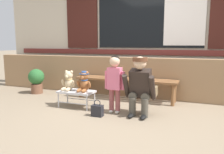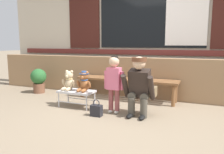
{
  "view_description": "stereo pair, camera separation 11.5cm",
  "coord_description": "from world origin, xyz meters",
  "px_view_note": "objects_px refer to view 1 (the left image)",
  "views": [
    {
      "loc": [
        1.1,
        -3.18,
        1.14
      ],
      "look_at": [
        -0.33,
        0.46,
        0.55
      ],
      "focal_mm": 35.31,
      "sensor_mm": 36.0,
      "label": 1
    },
    {
      "loc": [
        1.21,
        -3.13,
        1.14
      ],
      "look_at": [
        -0.33,
        0.46,
        0.55
      ],
      "focal_mm": 35.31,
      "sensor_mm": 36.0,
      "label": 2
    }
  ],
  "objects_px": {
    "teddy_bear_with_hat": "(84,82)",
    "handbag_on_ground": "(97,110)",
    "adult_crouching": "(141,86)",
    "small_display_bench": "(76,93)",
    "wooden_bench_long": "(125,82)",
    "teddy_bear_plain": "(69,81)",
    "potted_plant": "(36,80)",
    "child_standing": "(115,78)"
  },
  "relations": [
    {
      "from": "small_display_bench",
      "to": "potted_plant",
      "type": "relative_size",
      "value": 1.12
    },
    {
      "from": "teddy_bear_with_hat",
      "to": "handbag_on_ground",
      "type": "distance_m",
      "value": 0.66
    },
    {
      "from": "small_display_bench",
      "to": "adult_crouching",
      "type": "xyz_separation_m",
      "value": [
        1.2,
        -0.04,
        0.21
      ]
    },
    {
      "from": "adult_crouching",
      "to": "small_display_bench",
      "type": "bearing_deg",
      "value": 178.11
    },
    {
      "from": "teddy_bear_with_hat",
      "to": "small_display_bench",
      "type": "bearing_deg",
      "value": -179.23
    },
    {
      "from": "teddy_bear_plain",
      "to": "potted_plant",
      "type": "height_order",
      "value": "teddy_bear_plain"
    },
    {
      "from": "small_display_bench",
      "to": "child_standing",
      "type": "bearing_deg",
      "value": -4.99
    },
    {
      "from": "teddy_bear_plain",
      "to": "handbag_on_ground",
      "type": "relative_size",
      "value": 1.34
    },
    {
      "from": "teddy_bear_plain",
      "to": "child_standing",
      "type": "bearing_deg",
      "value": -4.22
    },
    {
      "from": "wooden_bench_long",
      "to": "adult_crouching",
      "type": "bearing_deg",
      "value": -58.36
    },
    {
      "from": "teddy_bear_plain",
      "to": "handbag_on_ground",
      "type": "bearing_deg",
      "value": -24.8
    },
    {
      "from": "child_standing",
      "to": "teddy_bear_plain",
      "type": "bearing_deg",
      "value": 175.78
    },
    {
      "from": "small_display_bench",
      "to": "child_standing",
      "type": "relative_size",
      "value": 0.67
    },
    {
      "from": "wooden_bench_long",
      "to": "small_display_bench",
      "type": "relative_size",
      "value": 3.28
    },
    {
      "from": "child_standing",
      "to": "adult_crouching",
      "type": "relative_size",
      "value": 1.01
    },
    {
      "from": "adult_crouching",
      "to": "potted_plant",
      "type": "height_order",
      "value": "adult_crouching"
    },
    {
      "from": "child_standing",
      "to": "potted_plant",
      "type": "xyz_separation_m",
      "value": [
        -2.21,
        0.71,
        -0.27
      ]
    },
    {
      "from": "small_display_bench",
      "to": "wooden_bench_long",
      "type": "bearing_deg",
      "value": 52.26
    },
    {
      "from": "handbag_on_ground",
      "to": "potted_plant",
      "type": "relative_size",
      "value": 0.48
    },
    {
      "from": "teddy_bear_with_hat",
      "to": "potted_plant",
      "type": "distance_m",
      "value": 1.73
    },
    {
      "from": "handbag_on_ground",
      "to": "potted_plant",
      "type": "height_order",
      "value": "potted_plant"
    },
    {
      "from": "child_standing",
      "to": "potted_plant",
      "type": "distance_m",
      "value": 2.33
    },
    {
      "from": "wooden_bench_long",
      "to": "small_display_bench",
      "type": "bearing_deg",
      "value": -127.74
    },
    {
      "from": "teddy_bear_plain",
      "to": "potted_plant",
      "type": "xyz_separation_m",
      "value": [
        -1.28,
        0.64,
        -0.14
      ]
    },
    {
      "from": "teddy_bear_plain",
      "to": "handbag_on_ground",
      "type": "height_order",
      "value": "teddy_bear_plain"
    },
    {
      "from": "wooden_bench_long",
      "to": "handbag_on_ground",
      "type": "height_order",
      "value": "wooden_bench_long"
    },
    {
      "from": "wooden_bench_long",
      "to": "potted_plant",
      "type": "height_order",
      "value": "potted_plant"
    },
    {
      "from": "teddy_bear_plain",
      "to": "child_standing",
      "type": "xyz_separation_m",
      "value": [
        0.93,
        -0.07,
        0.13
      ]
    },
    {
      "from": "potted_plant",
      "to": "small_display_bench",
      "type": "bearing_deg",
      "value": -23.94
    },
    {
      "from": "wooden_bench_long",
      "to": "child_standing",
      "type": "bearing_deg",
      "value": -82.92
    },
    {
      "from": "small_display_bench",
      "to": "potted_plant",
      "type": "height_order",
      "value": "potted_plant"
    },
    {
      "from": "small_display_bench",
      "to": "child_standing",
      "type": "distance_m",
      "value": 0.84
    },
    {
      "from": "wooden_bench_long",
      "to": "child_standing",
      "type": "relative_size",
      "value": 2.19
    },
    {
      "from": "child_standing",
      "to": "handbag_on_ground",
      "type": "distance_m",
      "value": 0.6
    },
    {
      "from": "adult_crouching",
      "to": "handbag_on_ground",
      "type": "distance_m",
      "value": 0.79
    },
    {
      "from": "child_standing",
      "to": "handbag_on_ground",
      "type": "xyz_separation_m",
      "value": [
        -0.19,
        -0.27,
        -0.5
      ]
    },
    {
      "from": "small_display_bench",
      "to": "teddy_bear_plain",
      "type": "bearing_deg",
      "value": 179.49
    },
    {
      "from": "wooden_bench_long",
      "to": "potted_plant",
      "type": "bearing_deg",
      "value": -174.38
    },
    {
      "from": "wooden_bench_long",
      "to": "child_standing",
      "type": "xyz_separation_m",
      "value": [
        0.11,
        -0.91,
        0.22
      ]
    },
    {
      "from": "small_display_bench",
      "to": "adult_crouching",
      "type": "height_order",
      "value": "adult_crouching"
    },
    {
      "from": "potted_plant",
      "to": "wooden_bench_long",
      "type": "bearing_deg",
      "value": 5.62
    },
    {
      "from": "teddy_bear_with_hat",
      "to": "handbag_on_ground",
      "type": "bearing_deg",
      "value": -39.3
    }
  ]
}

